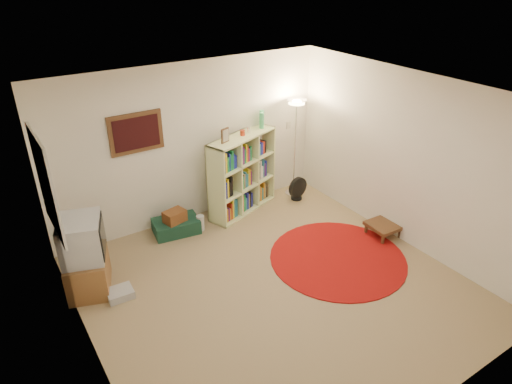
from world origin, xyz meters
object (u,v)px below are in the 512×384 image
(floor_fan, at_px, (298,189))
(suitcase, at_px, (176,226))
(floor_lamp, at_px, (296,117))
(side_table, at_px, (384,226))
(tv_stand, at_px, (85,256))
(bookshelf, at_px, (241,175))

(floor_fan, relative_size, suitcase, 0.57)
(floor_lamp, height_order, floor_fan, floor_lamp)
(floor_lamp, relative_size, side_table, 3.72)
(floor_lamp, xyz_separation_m, side_table, (0.31, -1.85, -1.26))
(side_table, bearing_deg, floor_lamp, 99.41)
(tv_stand, xyz_separation_m, suitcase, (1.48, 0.63, -0.38))
(floor_fan, height_order, suitcase, floor_fan)
(floor_lamp, height_order, side_table, floor_lamp)
(suitcase, bearing_deg, side_table, -25.98)
(suitcase, relative_size, side_table, 1.59)
(floor_fan, height_order, side_table, floor_fan)
(floor_fan, height_order, tv_stand, tv_stand)
(bookshelf, relative_size, floor_lamp, 0.91)
(floor_lamp, distance_m, tv_stand, 3.95)
(bookshelf, xyz_separation_m, suitcase, (-1.22, -0.05, -0.53))
(suitcase, xyz_separation_m, side_table, (2.60, -1.82, 0.06))
(suitcase, bearing_deg, floor_lamp, 9.87)
(bookshelf, height_order, side_table, bookshelf)
(bookshelf, xyz_separation_m, floor_fan, (1.00, -0.23, -0.43))
(floor_lamp, bearing_deg, tv_stand, -170.00)
(floor_lamp, distance_m, suitcase, 2.65)
(bookshelf, distance_m, floor_lamp, 1.34)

